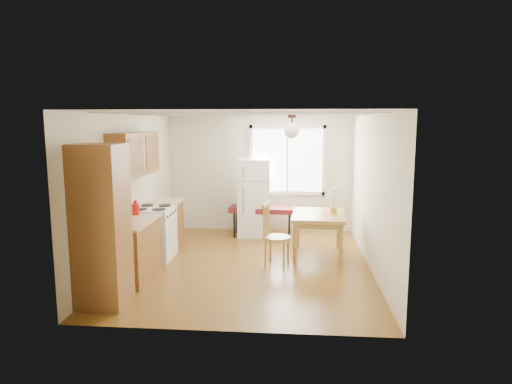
# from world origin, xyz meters

# --- Properties ---
(room_shell) EXTENTS (4.60, 5.60, 2.62)m
(room_shell) POSITION_xyz_m (0.00, 0.00, 1.25)
(room_shell) COLOR #563511
(room_shell) RESTS_ON ground
(kitchen_run) EXTENTS (0.65, 3.40, 2.20)m
(kitchen_run) POSITION_xyz_m (-1.72, -0.63, 0.84)
(kitchen_run) COLOR brown
(kitchen_run) RESTS_ON ground
(window_unit) EXTENTS (1.64, 0.05, 1.51)m
(window_unit) POSITION_xyz_m (0.60, 2.47, 1.55)
(window_unit) COLOR white
(window_unit) RESTS_ON room_shell
(pendant_light) EXTENTS (0.26, 0.26, 0.40)m
(pendant_light) POSITION_xyz_m (0.70, 0.40, 2.24)
(pendant_light) COLOR #311D16
(pendant_light) RESTS_ON room_shell
(refrigerator) EXTENTS (0.73, 0.73, 1.61)m
(refrigerator) POSITION_xyz_m (-0.10, 2.01, 0.80)
(refrigerator) COLOR white
(refrigerator) RESTS_ON ground
(bench) EXTENTS (1.38, 0.61, 0.62)m
(bench) POSITION_xyz_m (0.10, 1.92, 0.55)
(bench) COLOR maroon
(bench) RESTS_ON ground
(dining_table) EXTENTS (0.97, 1.26, 0.76)m
(dining_table) POSITION_xyz_m (1.19, 0.63, 0.65)
(dining_table) COLOR #A27C3E
(dining_table) RESTS_ON ground
(chair) EXTENTS (0.48, 0.47, 1.03)m
(chair) POSITION_xyz_m (0.39, 0.01, 0.59)
(chair) COLOR #A27C3E
(chair) RESTS_ON ground
(table_lamp) EXTENTS (0.27, 0.27, 0.47)m
(table_lamp) POSITION_xyz_m (1.46, 0.67, 1.10)
(table_lamp) COLOR #BB863C
(table_lamp) RESTS_ON dining_table
(coffee_maker) EXTENTS (0.24, 0.28, 0.36)m
(coffee_maker) POSITION_xyz_m (-1.72, -1.32, 1.03)
(coffee_maker) COLOR black
(coffee_maker) RESTS_ON kitchen_run
(kettle) EXTENTS (0.12, 0.12, 0.24)m
(kettle) POSITION_xyz_m (-1.76, -0.40, 1.00)
(kettle) COLOR #B8100D
(kettle) RESTS_ON kitchen_run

